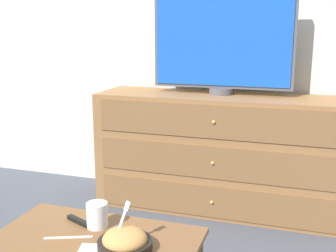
% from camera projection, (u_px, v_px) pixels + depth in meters
% --- Properties ---
extents(ground_plane, '(12.00, 12.00, 0.00)m').
position_uv_depth(ground_plane, '(228.00, 194.00, 3.21)').
color(ground_plane, '#474C56').
extents(wall_back, '(12.00, 0.05, 2.60)m').
position_uv_depth(wall_back, '(235.00, 19.00, 2.94)').
color(wall_back, silver).
rests_on(wall_back, ground_plane).
extents(dresser, '(1.69, 0.48, 0.80)m').
position_uv_depth(dresser, '(220.00, 153.00, 2.89)').
color(dresser, olive).
rests_on(dresser, ground_plane).
extents(tv, '(0.94, 0.16, 0.67)m').
position_uv_depth(tv, '(222.00, 43.00, 2.78)').
color(tv, '#515156').
rests_on(tv, dresser).
extents(takeout_bowl, '(0.21, 0.21, 0.17)m').
position_uv_depth(takeout_bowl, '(125.00, 241.00, 1.57)').
color(takeout_bowl, black).
rests_on(takeout_bowl, coffee_table).
extents(drink_cup, '(0.09, 0.09, 0.11)m').
position_uv_depth(drink_cup, '(97.00, 216.00, 1.75)').
color(drink_cup, beige).
rests_on(drink_cup, coffee_table).
extents(napkin, '(0.15, 0.15, 0.00)m').
position_uv_depth(napkin, '(94.00, 252.00, 1.55)').
color(napkin, white).
rests_on(napkin, coffee_table).
extents(knife, '(0.18, 0.08, 0.01)m').
position_uv_depth(knife, '(68.00, 237.00, 1.66)').
color(knife, white).
rests_on(knife, coffee_table).
extents(remote_control, '(0.16, 0.09, 0.02)m').
position_uv_depth(remote_control, '(81.00, 222.00, 1.78)').
color(remote_control, black).
rests_on(remote_control, coffee_table).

